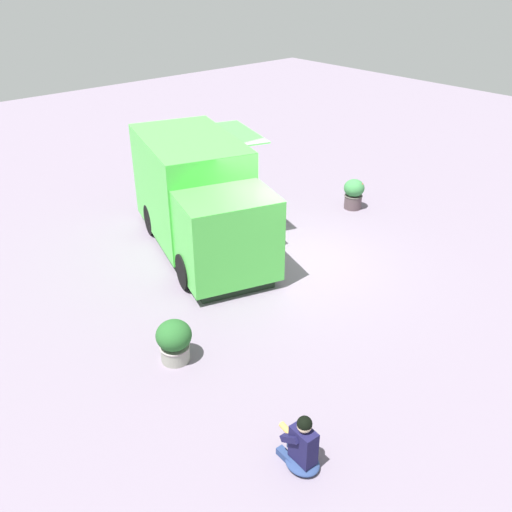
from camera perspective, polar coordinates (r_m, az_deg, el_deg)
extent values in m
plane|color=slate|center=(12.63, 2.72, -0.41)|extent=(40.00, 40.00, 0.00)
cube|color=#4FCF49|center=(13.23, -6.75, 7.32)|extent=(3.78, 2.90, 2.30)
cube|color=#4FCF49|center=(11.27, -2.94, 2.04)|extent=(1.94, 2.26, 1.76)
cube|color=black|center=(10.55, -1.61, 1.99)|extent=(0.50, 1.54, 0.67)
cube|color=black|center=(13.48, -2.65, 8.55)|extent=(1.76, 0.57, 0.81)
cube|color=#4CD44C|center=(13.28, -1.55, 12.67)|extent=(2.09, 1.17, 0.03)
cube|color=black|center=(13.12, -5.48, 1.19)|extent=(4.80, 2.87, 0.21)
cylinder|color=black|center=(11.53, -7.33, -1.56)|extent=(0.78, 0.43, 0.75)
cylinder|color=black|center=(12.06, 0.76, 0.16)|extent=(0.78, 0.43, 0.75)
cylinder|color=black|center=(13.94, -10.76, 3.76)|extent=(0.78, 0.43, 0.75)
cylinder|color=black|center=(14.38, -3.87, 5.03)|extent=(0.78, 0.43, 0.75)
ellipsoid|color=navy|center=(8.04, 4.82, -20.54)|extent=(0.54, 0.47, 0.14)
cube|color=navy|center=(8.19, 4.38, -19.42)|extent=(0.37, 0.13, 0.11)
cube|color=navy|center=(8.10, 3.25, -20.09)|extent=(0.37, 0.13, 0.11)
cube|color=#191740|center=(7.79, 4.93, -18.94)|extent=(0.38, 0.24, 0.53)
sphere|color=beige|center=(7.53, 5.05, -17.07)|extent=(0.20, 0.20, 0.20)
sphere|color=black|center=(7.51, 5.06, -16.94)|extent=(0.21, 0.21, 0.21)
cube|color=#191740|center=(7.86, 4.87, -17.61)|extent=(0.35, 0.11, 0.28)
cube|color=#191740|center=(7.76, 3.57, -18.38)|extent=(0.35, 0.11, 0.28)
cylinder|color=gold|center=(7.95, 3.35, -17.70)|extent=(0.33, 0.13, 0.09)
cube|color=#D9602C|center=(7.94, 3.36, -17.61)|extent=(0.28, 0.09, 0.02)
cylinder|color=gray|center=(9.69, -8.36, -9.90)|extent=(0.50, 0.50, 0.29)
torus|color=gray|center=(9.61, -8.42, -9.30)|extent=(0.52, 0.52, 0.04)
ellipsoid|color=#255D27|center=(9.46, -8.52, -8.13)|extent=(0.61, 0.61, 0.52)
sphere|color=white|center=(9.34, -9.87, -7.93)|extent=(0.07, 0.07, 0.07)
sphere|color=white|center=(9.31, -9.61, -7.70)|extent=(0.07, 0.07, 0.07)
sphere|color=white|center=(9.63, -8.69, -6.95)|extent=(0.07, 0.07, 0.07)
sphere|color=white|center=(9.31, -9.78, -8.34)|extent=(0.07, 0.07, 0.07)
sphere|color=white|center=(9.34, -7.40, -7.45)|extent=(0.07, 0.07, 0.07)
sphere|color=white|center=(9.29, -7.49, -7.78)|extent=(0.07, 0.07, 0.07)
cylinder|color=#534046|center=(15.41, 10.01, 5.58)|extent=(0.47, 0.47, 0.38)
torus|color=#4E4842|center=(15.35, 10.07, 6.18)|extent=(0.50, 0.50, 0.04)
ellipsoid|color=#3C8346|center=(15.26, 10.14, 6.95)|extent=(0.56, 0.56, 0.47)
sphere|color=#E83241|center=(15.45, 9.76, 7.35)|extent=(0.06, 0.06, 0.06)
sphere|color=red|center=(15.38, 10.39, 7.64)|extent=(0.06, 0.06, 0.06)
sphere|color=red|center=(15.25, 10.93, 7.31)|extent=(0.08, 0.08, 0.08)
sphere|color=red|center=(15.42, 10.74, 7.26)|extent=(0.08, 0.08, 0.08)
sphere|color=red|center=(15.04, 10.44, 6.92)|extent=(0.07, 0.07, 0.07)
sphere|color=red|center=(15.19, 10.89, 7.27)|extent=(0.08, 0.08, 0.08)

